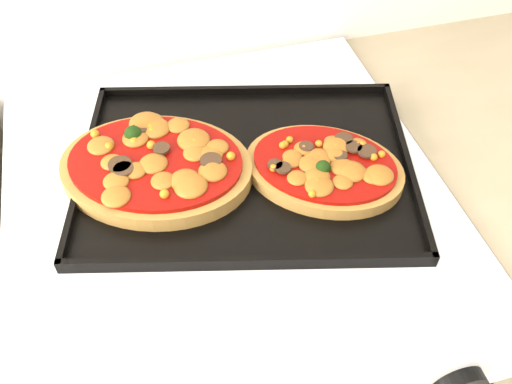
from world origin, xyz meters
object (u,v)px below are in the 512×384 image
object	(u,v)px
stove	(234,340)
pizza_right	(324,166)
baking_tray	(246,165)
pizza_left	(156,165)

from	to	relation	value
stove	pizza_right	world-z (taller)	pizza_right
baking_tray	pizza_right	distance (m)	0.11
stove	pizza_right	distance (m)	0.50
pizza_left	pizza_right	bearing A→B (deg)	-15.46
stove	pizza_left	bearing A→B (deg)	161.24
baking_tray	pizza_right	xyz separation A→B (m)	(0.10, -0.04, 0.01)
baking_tray	pizza_left	distance (m)	0.12
baking_tray	pizza_right	size ratio (longest dim) A/B	2.11
baking_tray	pizza_left	world-z (taller)	pizza_left
stove	baking_tray	distance (m)	0.47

